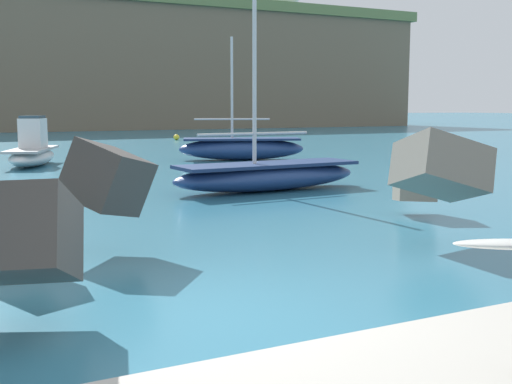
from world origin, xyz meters
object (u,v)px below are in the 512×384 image
Objects in this scene: boat_near_right at (241,148)px; mooring_buoy_inner at (176,137)px; boat_mid_right at (268,175)px; boat_mid_centre at (32,151)px.

mooring_buoy_inner is (3.33, 18.51, -0.35)m from boat_near_right.
boat_mid_right is at bearing -104.34° from mooring_buoy_inner.
boat_mid_right is (-4.07, -10.42, -0.10)m from boat_near_right.
boat_mid_right is at bearing -111.32° from boat_near_right.
boat_mid_centre reaches higher than mooring_buoy_inner.
boat_mid_right is (5.22, -11.73, -0.17)m from boat_mid_centre.
boat_near_right reaches higher than mooring_buoy_inner.
boat_mid_right is 29.86m from mooring_buoy_inner.
boat_near_right reaches higher than boat_mid_right.
boat_mid_right is at bearing -66.00° from boat_mid_centre.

